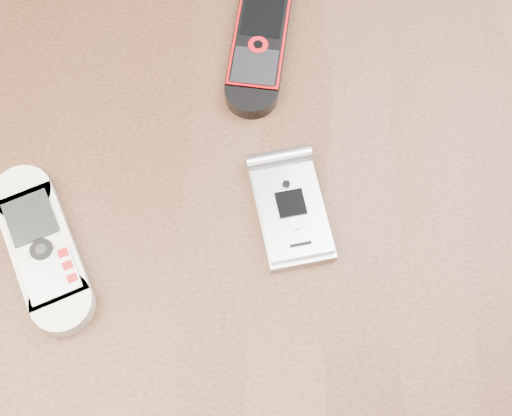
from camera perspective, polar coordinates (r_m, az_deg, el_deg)
The scene contains 5 objects.
ground at distance 1.27m, azimuth -0.23°, elevation -13.91°, with size 4.00×4.00×0.00m, color #472B19.
table at distance 0.64m, azimuth -0.45°, elevation -4.14°, with size 1.20×0.80×0.75m.
nokia_white at distance 0.55m, azimuth -16.74°, elevation -3.02°, with size 0.04×0.14×0.02m, color beige.
nokia_black_red at distance 0.61m, azimuth 0.28°, elevation 13.17°, with size 0.04×0.14×0.01m, color black.
motorola_razr at distance 0.54m, azimuth 2.84°, elevation -0.16°, with size 0.05×0.10×0.02m, color silver.
Camera 1 is at (0.01, -0.21, 1.25)m, focal length 50.00 mm.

